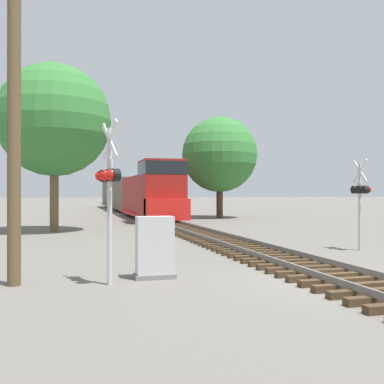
% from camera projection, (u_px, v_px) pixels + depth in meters
% --- Properties ---
extents(ground_plane, '(400.00, 400.00, 0.00)m').
position_uv_depth(ground_plane, '(341.00, 282.00, 10.99)').
color(ground_plane, '#666059').
extents(rail_track_bed, '(2.60, 160.00, 0.31)m').
position_uv_depth(rail_track_bed, '(341.00, 276.00, 10.99)').
color(rail_track_bed, '#42301E').
rests_on(rail_track_bed, ground).
extents(freight_train, '(3.00, 42.98, 4.54)m').
position_uv_depth(freight_train, '(129.00, 194.00, 50.05)').
color(freight_train, maroon).
rests_on(freight_train, ground).
extents(crossing_signal_near, '(0.55, 1.01, 3.90)m').
position_uv_depth(crossing_signal_near, '(108.00, 184.00, 10.65)').
color(crossing_signal_near, '#B7B7BC').
rests_on(crossing_signal_near, ground).
extents(crossing_signal_far, '(0.36, 1.01, 3.47)m').
position_uv_depth(crossing_signal_far, '(361.00, 194.00, 17.05)').
color(crossing_signal_far, '#B7B7BC').
rests_on(crossing_signal_far, ground).
extents(relay_cabinet, '(1.03, 0.55, 1.59)m').
position_uv_depth(relay_cabinet, '(155.00, 248.00, 11.47)').
color(relay_cabinet, slate).
rests_on(relay_cabinet, ground).
extents(utility_pole, '(1.80, 0.31, 7.86)m').
position_uv_depth(utility_pole, '(14.00, 114.00, 10.58)').
color(utility_pole, brown).
rests_on(utility_pole, ground).
extents(tree_far_right, '(6.30, 6.30, 9.40)m').
position_uv_depth(tree_far_right, '(54.00, 120.00, 25.07)').
color(tree_far_right, brown).
rests_on(tree_far_right, ground).
extents(tree_mid_background, '(6.55, 6.55, 8.80)m').
position_uv_depth(tree_mid_background, '(220.00, 155.00, 39.07)').
color(tree_mid_background, '#473521').
rests_on(tree_mid_background, ground).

